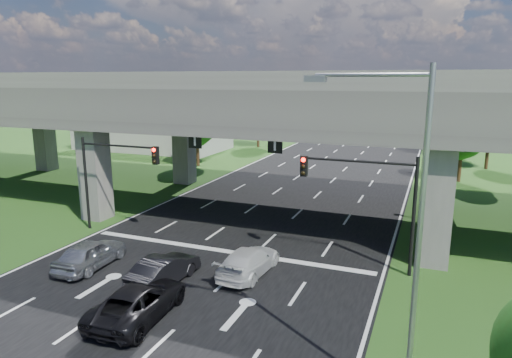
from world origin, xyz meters
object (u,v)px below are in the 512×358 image
Objects in this scene: car_dark at (164,270)px; car_white at (249,261)px; streetlight_near at (405,220)px; car_trailing at (139,301)px; signal_right at (369,190)px; signal_left at (112,168)px; streetlight_beyond at (433,111)px; streetlight_far at (430,123)px; car_silver at (90,254)px.

car_white is (3.33, 2.49, -0.03)m from car_dark.
streetlight_near reaches higher than car_trailing.
streetlight_near is at bearing 161.15° from car_dark.
car_trailing is (-7.86, -8.37, -3.45)m from signal_right.
signal_left is 40.30m from streetlight_beyond.
car_dark reaches higher than car_white.
streetlight_beyond is (17.92, 36.06, 1.66)m from signal_left.
streetlight_near and streetlight_beyond have the same top height.
signal_right is 1.30× the size of car_white.
car_white is at bearing 136.67° from streetlight_near.
signal_right is 11.99m from car_trailing.
streetlight_far is at bearing 83.53° from signal_right.
streetlight_beyond is at bearing -106.26° from car_trailing.
streetlight_beyond is 1.98× the size of car_trailing.
streetlight_far is 30.61m from car_trailing.
streetlight_near is 30.00m from streetlight_far.
streetlight_far is at bearing -105.25° from car_white.
car_white is (-7.60, -22.84, -5.15)m from streetlight_far.
signal_left is 1.38× the size of car_silver.
signal_left is 1.42× the size of car_dark.
streetlight_beyond reaches higher than car_white.
car_white is (-7.60, 7.16, -5.15)m from streetlight_near.
car_dark is at bearing -36.96° from signal_left.
signal_right is at bearing -144.33° from car_dark.
streetlight_near is at bearing -90.00° from streetlight_far.
signal_left is at bearing -131.78° from streetlight_far.
signal_left reaches higher than car_dark.
car_silver is (-15.50, -41.11, -5.08)m from streetlight_beyond.
signal_left is 1.30× the size of car_white.
car_silver reaches higher than car_white.
car_silver is at bearing -110.66° from streetlight_beyond.
streetlight_far and streetlight_beyond have the same top height.
car_trailing is at bearing 171.18° from streetlight_near.
signal_right is at bearing -149.29° from car_white.
streetlight_beyond is at bearing -97.92° from car_white.
streetlight_far reaches higher than signal_right.
streetlight_beyond is at bearing 90.00° from streetlight_near.
car_silver is at bearing -121.69° from streetlight_far.
streetlight_beyond is 2.17× the size of car_white.
streetlight_far is 28.05m from car_dark.
signal_right is at bearing -93.61° from streetlight_beyond.
car_trailing is (-10.13, -44.43, -5.11)m from streetlight_beyond.
signal_left is at bearing -66.86° from car_silver.
streetlight_far is (17.92, 20.06, 1.66)m from signal_left.
signal_right is 1.38× the size of car_silver.
car_dark is (7.00, -5.27, -3.46)m from signal_left.
car_silver is 8.22m from car_white.
car_dark is 3.20m from car_trailing.
signal_left is at bearing -11.91° from car_white.
streetlight_near is 11.64m from car_white.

